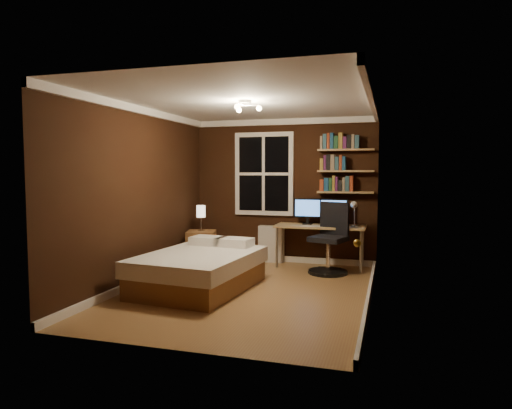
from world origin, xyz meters
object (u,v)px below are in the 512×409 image
(office_chair, at_px, (330,246))
(radiator, at_px, (271,244))
(bed, at_px, (200,270))
(desk_lamp, at_px, (354,214))
(monitor_right, at_px, (334,212))
(bedside_lamp, at_px, (201,218))
(nightstand, at_px, (201,248))
(monitor_left, at_px, (308,211))
(desk, at_px, (320,229))

(office_chair, bearing_deg, radiator, 169.72)
(bed, relative_size, desk_lamp, 4.39)
(bed, distance_m, monitor_right, 2.58)
(bedside_lamp, bearing_deg, nightstand, 0.00)
(bedside_lamp, distance_m, desk_lamp, 2.54)
(radiator, relative_size, desk_lamp, 1.46)
(nightstand, xyz_separation_m, office_chair, (2.17, 0.02, 0.14))
(nightstand, relative_size, desk_lamp, 1.33)
(monitor_left, xyz_separation_m, monitor_right, (0.44, 0.00, 0.00))
(bed, xyz_separation_m, desk_lamp, (1.91, 1.74, 0.66))
(bedside_lamp, xyz_separation_m, monitor_right, (2.17, 0.49, 0.12))
(bed, relative_size, radiator, 3.02)
(monitor_left, height_order, desk_lamp, same)
(nightstand, distance_m, office_chair, 2.18)
(radiator, relative_size, desk, 0.43)
(bed, relative_size, monitor_right, 4.15)
(bed, distance_m, monitor_left, 2.34)
(bed, height_order, office_chair, office_chair)
(monitor_left, bearing_deg, desk, -18.06)
(desk, height_order, office_chair, office_chair)
(nightstand, bearing_deg, bedside_lamp, 0.00)
(radiator, distance_m, monitor_right, 1.26)
(monitor_right, height_order, desk_lamp, same)
(desk, bearing_deg, office_chair, -61.73)
(office_chair, bearing_deg, nightstand, -162.14)
(monitor_left, bearing_deg, monitor_right, 0.00)
(nightstand, xyz_separation_m, desk, (1.96, 0.42, 0.35))
(bed, distance_m, nightstand, 1.58)
(bed, bearing_deg, desk, 59.57)
(nightstand, bearing_deg, monitor_left, -0.20)
(nightstand, height_order, bedside_lamp, bedside_lamp)
(monitor_left, relative_size, office_chair, 0.42)
(radiator, relative_size, monitor_right, 1.37)
(monitor_left, height_order, office_chair, monitor_left)
(office_chair, bearing_deg, desk_lamp, 54.12)
(desk, bearing_deg, nightstand, -168.03)
(nightstand, distance_m, desk, 2.03)
(desk, distance_m, office_chair, 0.49)
(radiator, height_order, monitor_left, monitor_left)
(bedside_lamp, relative_size, desk, 0.29)
(bed, height_order, bedside_lamp, bedside_lamp)
(nightstand, relative_size, office_chair, 0.53)
(desk, xyz_separation_m, office_chair, (0.21, -0.40, -0.21))
(monitor_right, xyz_separation_m, office_chair, (0.00, -0.47, -0.49))
(bedside_lamp, distance_m, office_chair, 2.20)
(bedside_lamp, distance_m, monitor_right, 2.23)
(radiator, height_order, office_chair, office_chair)
(bed, distance_m, radiator, 2.11)
(nightstand, bearing_deg, bed, -83.22)
(desk_lamp, distance_m, office_chair, 0.65)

